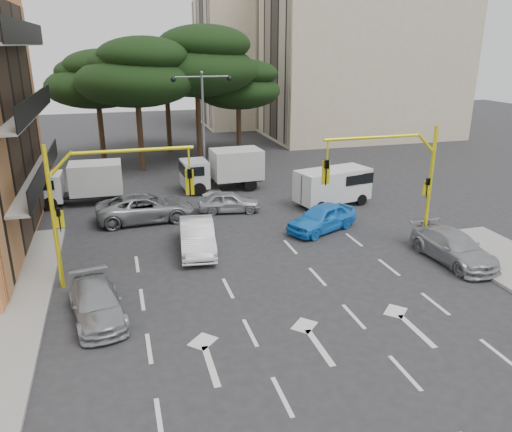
{
  "coord_description": "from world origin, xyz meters",
  "views": [
    {
      "loc": [
        -5.98,
        -18.2,
        9.6
      ],
      "look_at": [
        0.38,
        4.09,
        1.6
      ],
      "focal_mm": 35.0,
      "sensor_mm": 36.0,
      "label": 1
    }
  ],
  "objects": [
    {
      "name": "pine_left_far",
      "position": [
        -6.94,
        25.96,
        6.91
      ],
      "size": [
        8.32,
        8.32,
        9.3
      ],
      "color": "#382616",
      "rests_on": "ground"
    },
    {
      "name": "car_blue_compact",
      "position": [
        4.42,
        5.26,
        0.73
      ],
      "size": [
        4.62,
        3.42,
        1.46
      ],
      "primitive_type": "imported",
      "rotation": [
        0.0,
        0.0,
        -1.12
      ],
      "color": "#1C81E5",
      "rests_on": "ground"
    },
    {
      "name": "apartment_beige_near",
      "position": [
        19.95,
        32.0,
        9.35
      ],
      "size": [
        20.2,
        12.15,
        18.7
      ],
      "color": "beige",
      "rests_on": "ground"
    },
    {
      "name": "pine_center",
      "position": [
        1.06,
        23.96,
        8.3
      ],
      "size": [
        9.98,
        9.98,
        11.16
      ],
      "color": "#382616",
      "rests_on": "ground"
    },
    {
      "name": "pine_back",
      "position": [
        -0.94,
        28.96,
        7.6
      ],
      "size": [
        9.15,
        9.15,
        10.23
      ],
      "color": "#382616",
      "rests_on": "ground"
    },
    {
      "name": "street_lamp_center",
      "position": [
        0.0,
        16.0,
        5.43
      ],
      "size": [
        4.16,
        0.36,
        7.77
      ],
      "color": "slate",
      "rests_on": "median_strip"
    },
    {
      "name": "box_truck_b",
      "position": [
        1.0,
        14.7,
        1.38
      ],
      "size": [
        5.71,
        2.61,
        2.76
      ],
      "primitive_type": null,
      "rotation": [
        0.0,
        0.0,
        1.62
      ],
      "color": "silver",
      "rests_on": "ground"
    },
    {
      "name": "pine_left_near",
      "position": [
        -3.94,
        21.96,
        7.6
      ],
      "size": [
        9.15,
        9.15,
        10.23
      ],
      "color": "#382616",
      "rests_on": "ground"
    },
    {
      "name": "apartment_beige_far",
      "position": [
        12.95,
        44.0,
        8.35
      ],
      "size": [
        16.2,
        12.15,
        16.7
      ],
      "color": "beige",
      "rests_on": "ground"
    },
    {
      "name": "car_silver_wagon",
      "position": [
        -7.15,
        -1.0,
        0.62
      ],
      "size": [
        2.38,
        4.47,
        1.23
      ],
      "primitive_type": "imported",
      "rotation": [
        0.0,
        0.0,
        0.16
      ],
      "color": "#979A9E",
      "rests_on": "ground"
    },
    {
      "name": "car_white_hatch",
      "position": [
        -2.54,
        4.31,
        0.76
      ],
      "size": [
        2.12,
        4.76,
        1.52
      ],
      "primitive_type": "imported",
      "rotation": [
        0.0,
        0.0,
        -0.11
      ],
      "color": "silver",
      "rests_on": "ground"
    },
    {
      "name": "signal_mast_left",
      "position": [
        -6.8,
        1.99,
        3.88
      ],
      "size": [
        5.79,
        0.37,
        6.0
      ],
      "color": "yellow",
      "rests_on": "ground"
    },
    {
      "name": "median_strip",
      "position": [
        0.0,
        16.0,
        0.07
      ],
      "size": [
        1.4,
        6.0,
        0.15
      ],
      "primitive_type": "cube",
      "color": "gray",
      "rests_on": "ground"
    },
    {
      "name": "box_truck_a",
      "position": [
        -8.29,
        13.9,
        1.3
      ],
      "size": [
        5.33,
        2.32,
        2.6
      ],
      "primitive_type": null,
      "rotation": [
        0.0,
        0.0,
        1.55
      ],
      "color": "white",
      "rests_on": "ground"
    },
    {
      "name": "van_white",
      "position": [
        6.87,
        9.38,
        1.16
      ],
      "size": [
        4.99,
        3.06,
        2.32
      ],
      "primitive_type": null,
      "rotation": [
        0.0,
        0.0,
        -1.35
      ],
      "color": "silver",
      "rests_on": "ground"
    },
    {
      "name": "pine_right",
      "position": [
        5.06,
        25.96,
        6.22
      ],
      "size": [
        7.49,
        7.49,
        8.37
      ],
      "color": "#382616",
      "rests_on": "ground"
    },
    {
      "name": "car_silver_parked",
      "position": [
        8.7,
        -0.17,
        0.7
      ],
      "size": [
        2.18,
        4.88,
        1.39
      ],
      "primitive_type": "imported",
      "rotation": [
        0.0,
        0.0,
        0.05
      ],
      "color": "#9D9FA5",
      "rests_on": "ground"
    },
    {
      "name": "signal_mast_right",
      "position": [
        6.8,
        1.99,
        3.88
      ],
      "size": [
        5.79,
        0.37,
        6.0
      ],
      "color": "yellow",
      "rests_on": "ground"
    },
    {
      "name": "car_silver_cross_a",
      "position": [
        -4.63,
        9.52,
        0.76
      ],
      "size": [
        5.61,
        2.79,
        1.53
      ],
      "primitive_type": "imported",
      "rotation": [
        0.0,
        0.0,
        1.62
      ],
      "color": "gray",
      "rests_on": "ground"
    },
    {
      "name": "ground",
      "position": [
        0.0,
        0.0,
        0.0
      ],
      "size": [
        120.0,
        120.0,
        0.0
      ],
      "primitive_type": "plane",
      "color": "#28282B",
      "rests_on": "ground"
    },
    {
      "name": "car_silver_cross_b",
      "position": [
        0.3,
        9.78,
        0.64
      ],
      "size": [
        3.95,
        2.11,
        1.28
      ],
      "primitive_type": "imported",
      "rotation": [
        0.0,
        0.0,
        1.4
      ],
      "color": "#AAACB2",
      "rests_on": "ground"
    }
  ]
}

